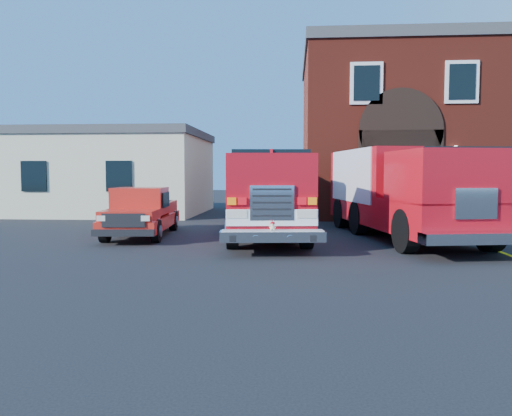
# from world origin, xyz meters

# --- Properties ---
(ground) EXTENTS (100.00, 100.00, 0.00)m
(ground) POSITION_xyz_m (0.00, 0.00, 0.00)
(ground) COLOR black
(ground) RESTS_ON ground
(parking_stripe_near) EXTENTS (0.12, 3.00, 0.01)m
(parking_stripe_near) POSITION_xyz_m (6.50, 1.00, 0.00)
(parking_stripe_near) COLOR yellow
(parking_stripe_near) RESTS_ON ground
(parking_stripe_mid) EXTENTS (0.12, 3.00, 0.01)m
(parking_stripe_mid) POSITION_xyz_m (6.50, 4.00, 0.00)
(parking_stripe_mid) COLOR yellow
(parking_stripe_mid) RESTS_ON ground
(parking_stripe_far) EXTENTS (0.12, 3.00, 0.01)m
(parking_stripe_far) POSITION_xyz_m (6.50, 7.00, 0.00)
(parking_stripe_far) COLOR yellow
(parking_stripe_far) RESTS_ON ground
(fire_station) EXTENTS (15.20, 10.20, 8.45)m
(fire_station) POSITION_xyz_m (8.99, 13.98, 4.25)
(fire_station) COLOR maroon
(fire_station) RESTS_ON ground
(side_building) EXTENTS (10.20, 8.20, 4.35)m
(side_building) POSITION_xyz_m (-9.00, 13.00, 2.20)
(side_building) COLOR beige
(side_building) RESTS_ON ground
(fire_engine) EXTENTS (3.39, 9.27, 2.79)m
(fire_engine) POSITION_xyz_m (-0.07, 3.90, 1.45)
(fire_engine) COLOR black
(fire_engine) RESTS_ON ground
(pickup_truck) EXTENTS (2.21, 5.19, 1.66)m
(pickup_truck) POSITION_xyz_m (-4.24, 3.45, 0.78)
(pickup_truck) COLOR black
(pickup_truck) RESTS_ON ground
(secondary_truck) EXTENTS (4.39, 9.48, 2.96)m
(secondary_truck) POSITION_xyz_m (4.51, 3.63, 1.61)
(secondary_truck) COLOR black
(secondary_truck) RESTS_ON ground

